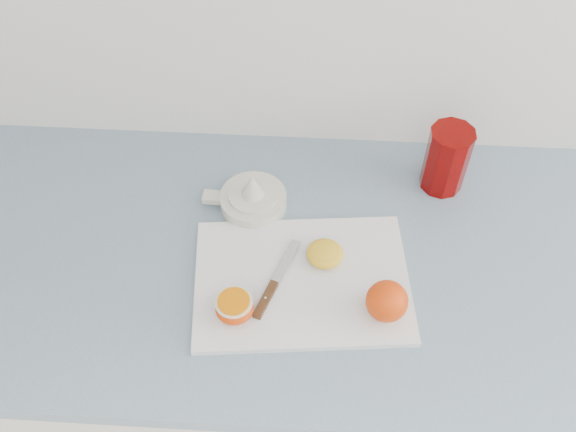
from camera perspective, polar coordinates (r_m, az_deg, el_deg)
The scene contains 8 objects.
counter at distance 1.54m, azimuth 3.26°, elevation -13.15°, with size 2.31×0.64×0.89m.
cutting_board at distance 1.12m, azimuth 1.25°, elevation -5.79°, with size 0.37×0.26×0.01m, color white.
whole_orange at distance 1.06m, azimuth 8.78°, elevation -7.49°, with size 0.07×0.07×0.07m.
half_orange at distance 1.06m, azimuth -4.79°, elevation -8.07°, with size 0.06×0.06×0.04m.
squeezed_shell at distance 1.13m, azimuth 3.29°, elevation -3.35°, with size 0.06×0.06×0.03m.
paring_knife at distance 1.09m, azimuth -1.67°, elevation -6.81°, with size 0.07×0.17×0.01m.
citrus_juicer at distance 1.21m, azimuth -3.18°, elevation 1.57°, with size 0.16×0.13×0.08m.
red_tumbler at distance 1.25m, azimuth 13.86°, elevation 4.77°, with size 0.08×0.08×0.14m.
Camera 1 is at (-0.12, 1.03, 1.83)m, focal length 40.00 mm.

